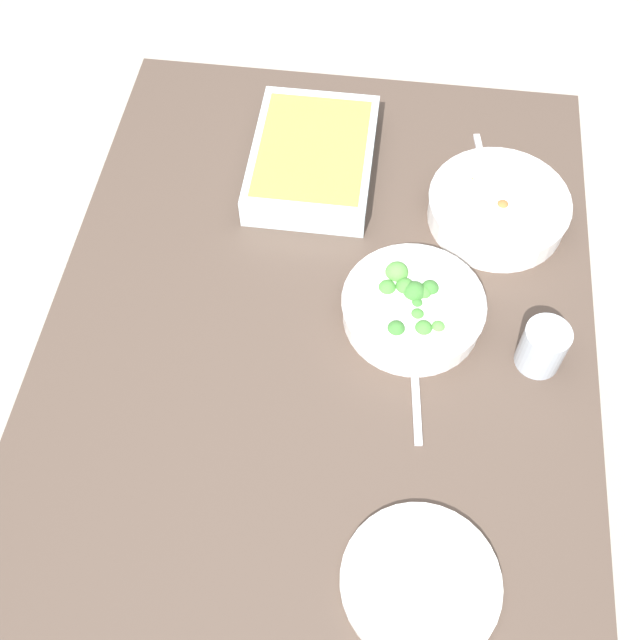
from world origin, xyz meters
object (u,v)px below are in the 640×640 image
(spoon_by_stew, at_px, (486,178))
(stew_bowl, at_px, (498,207))
(broccoli_bowl, at_px, (413,307))
(baking_dish, at_px, (313,157))
(spoon_by_broccoli, at_px, (415,378))
(drink_cup, at_px, (542,348))
(side_plate, at_px, (421,582))

(spoon_by_stew, bearing_deg, stew_bowl, 10.34)
(stew_bowl, bearing_deg, broccoli_bowl, -30.69)
(baking_dish, height_order, spoon_by_broccoli, baking_dish)
(drink_cup, height_order, side_plate, drink_cup)
(side_plate, relative_size, spoon_by_stew, 1.25)
(stew_bowl, relative_size, spoon_by_stew, 1.43)
(stew_bowl, xyz_separation_m, baking_dish, (-0.08, -0.34, 0.00))
(stew_bowl, relative_size, broccoli_bowl, 1.07)
(broccoli_bowl, bearing_deg, spoon_by_broccoli, 6.55)
(broccoli_bowl, height_order, side_plate, broccoli_bowl)
(broccoli_bowl, height_order, spoon_by_broccoli, broccoli_bowl)
(stew_bowl, relative_size, spoon_by_broccoli, 1.42)
(drink_cup, xyz_separation_m, side_plate, (0.37, -0.16, -0.03))
(stew_bowl, xyz_separation_m, spoon_by_stew, (-0.09, -0.02, -0.03))
(broccoli_bowl, relative_size, baking_dish, 0.78)
(stew_bowl, distance_m, drink_cup, 0.30)
(side_plate, bearing_deg, spoon_by_stew, 174.01)
(stew_bowl, bearing_deg, spoon_by_broccoli, -19.53)
(broccoli_bowl, height_order, drink_cup, drink_cup)
(spoon_by_stew, height_order, spoon_by_broccoli, same)
(baking_dish, distance_m, side_plate, 0.77)
(broccoli_bowl, distance_m, side_plate, 0.43)
(broccoli_bowl, bearing_deg, spoon_by_stew, 159.71)
(broccoli_bowl, distance_m, drink_cup, 0.21)
(baking_dish, xyz_separation_m, spoon_by_broccoli, (0.42, 0.22, -0.03))
(baking_dish, distance_m, spoon_by_stew, 0.33)
(stew_bowl, height_order, baking_dish, same)
(spoon_by_stew, bearing_deg, broccoli_bowl, -20.29)
(drink_cup, bearing_deg, spoon_by_broccoli, -72.89)
(side_plate, bearing_deg, baking_dish, -161.54)
(broccoli_bowl, relative_size, drink_cup, 2.76)
(drink_cup, xyz_separation_m, spoon_by_stew, (-0.38, -0.09, -0.03))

